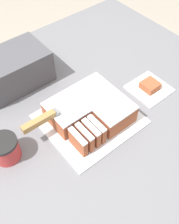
{
  "coord_description": "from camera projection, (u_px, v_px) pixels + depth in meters",
  "views": [
    {
      "loc": [
        -0.34,
        -0.52,
        1.66
      ],
      "look_at": [
        0.03,
        -0.06,
        0.95
      ],
      "focal_mm": 42.0,
      "sensor_mm": 36.0,
      "label": 1
    }
  ],
  "objects": [
    {
      "name": "brownie",
      "position": [
        150.0,
        86.0,
        1.04
      ],
      "size": [
        0.06,
        0.06,
        0.03
      ],
      "color": "#994C2D",
      "rests_on": "paper_napkin"
    },
    {
      "name": "countertop",
      "position": [
        77.0,
        169.0,
        1.33
      ],
      "size": [
        1.4,
        1.1,
        0.9
      ],
      "color": "slate",
      "rests_on": "ground_plane"
    },
    {
      "name": "storage_box",
      "position": [
        13.0,
        70.0,
        1.03
      ],
      "size": [
        0.28,
        0.18,
        0.14
      ],
      "color": "#47474C",
      "rests_on": "countertop"
    },
    {
      "name": "cake",
      "position": [
        90.0,
        110.0,
        0.93
      ],
      "size": [
        0.25,
        0.23,
        0.07
      ],
      "color": "#994C2D",
      "rests_on": "cake_board"
    },
    {
      "name": "paper_napkin",
      "position": [
        149.0,
        89.0,
        1.06
      ],
      "size": [
        0.15,
        0.15,
        0.01
      ],
      "color": "white",
      "rests_on": "countertop"
    },
    {
      "name": "ground_plane",
      "position": [
        80.0,
        201.0,
        1.68
      ],
      "size": [
        8.0,
        8.0,
        0.0
      ],
      "primitive_type": "plane",
      "color": "#9E9384"
    },
    {
      "name": "knife",
      "position": [
        49.0,
        116.0,
        0.86
      ],
      "size": [
        0.34,
        0.03,
        0.02
      ],
      "rotation": [
        0.0,
        0.0,
        -0.03
      ],
      "color": "silver",
      "rests_on": "cake"
    },
    {
      "name": "cake_board",
      "position": [
        90.0,
        119.0,
        0.96
      ],
      "size": [
        0.33,
        0.3,
        0.01
      ],
      "color": "silver",
      "rests_on": "countertop"
    },
    {
      "name": "coffee_cup",
      "position": [
        5.0,
        149.0,
        0.83
      ],
      "size": [
        0.09,
        0.09,
        0.09
      ],
      "color": "#B23333",
      "rests_on": "countertop"
    }
  ]
}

